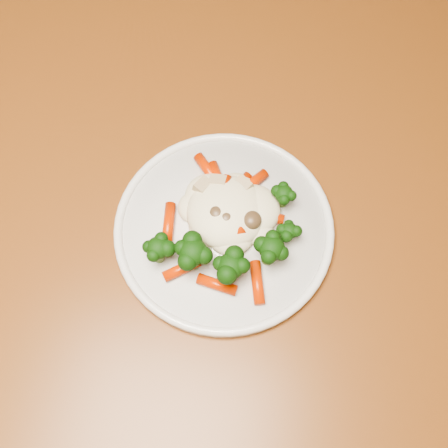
# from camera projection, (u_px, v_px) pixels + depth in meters

# --- Properties ---
(dining_table) EXTENTS (1.29, 1.03, 0.75)m
(dining_table) POSITION_uv_depth(u_px,v_px,m) (166.00, 254.00, 0.74)
(dining_table) COLOR brown
(dining_table) RESTS_ON ground
(plate) EXTENTS (0.24, 0.24, 0.01)m
(plate) POSITION_uv_depth(u_px,v_px,m) (224.00, 229.00, 0.63)
(plate) COLOR white
(plate) RESTS_ON dining_table
(meal) EXTENTS (0.17, 0.17, 0.04)m
(meal) POSITION_uv_depth(u_px,v_px,m) (227.00, 227.00, 0.60)
(meal) COLOR #F4EAC3
(meal) RESTS_ON plate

